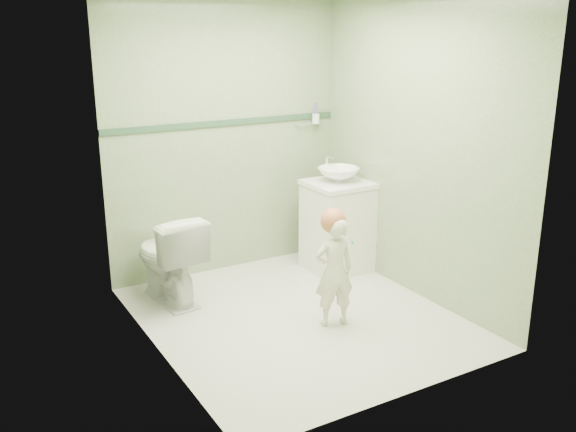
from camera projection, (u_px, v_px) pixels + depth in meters
ground at (298, 317)px, 4.89m from camera, size 2.50×2.50×0.00m
room_shell at (298, 165)px, 4.54m from camera, size 2.50×2.54×2.40m
trim_stripe at (225, 123)px, 5.52m from camera, size 2.20×0.02×0.05m
vanity at (337, 227)px, 5.76m from camera, size 0.52×0.50×0.80m
counter at (338, 184)px, 5.64m from camera, size 0.54×0.52×0.04m
basin at (339, 175)px, 5.61m from camera, size 0.37×0.37×0.13m
faucet at (327, 162)px, 5.74m from camera, size 0.03×0.13×0.18m
cup_holder at (315, 118)px, 5.91m from camera, size 0.26×0.07×0.21m
toilet at (168, 258)px, 5.09m from camera, size 0.49×0.77×0.74m
toddler at (334, 272)px, 4.66m from camera, size 0.34×0.26×0.84m
hair_cap at (333, 221)px, 4.57m from camera, size 0.19×0.19×0.19m
teal_toothbrush at (351, 242)px, 4.49m from camera, size 0.11×0.14×0.08m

